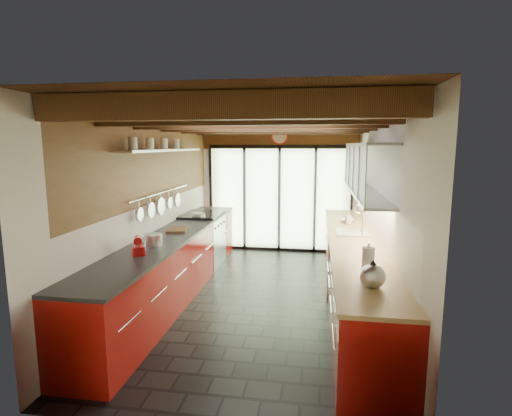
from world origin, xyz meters
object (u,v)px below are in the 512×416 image
object	(u,v)px
soap_bottle	(348,218)
bowl	(348,221)
paper_towel	(368,262)
stand_mixer	(139,247)
kettle	(373,275)

from	to	relation	value
soap_bottle	bowl	world-z (taller)	soap_bottle
paper_towel	bowl	world-z (taller)	paper_towel
stand_mixer	soap_bottle	distance (m)	3.36
stand_mixer	bowl	world-z (taller)	stand_mixer
kettle	soap_bottle	xyz separation A→B (m)	(0.00, 2.93, -0.02)
paper_towel	bowl	bearing A→B (deg)	90.00
bowl	soap_bottle	bearing A→B (deg)	-90.00
paper_towel	kettle	bearing A→B (deg)	-90.00
stand_mixer	bowl	size ratio (longest dim) A/B	1.25
paper_towel	stand_mixer	bearing A→B (deg)	171.29
stand_mixer	paper_towel	world-z (taller)	paper_towel
paper_towel	soap_bottle	distance (m)	2.59
soap_bottle	paper_towel	bearing A→B (deg)	-90.00
kettle	bowl	world-z (taller)	kettle
stand_mixer	paper_towel	xyz separation A→B (m)	(2.54, -0.39, 0.05)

